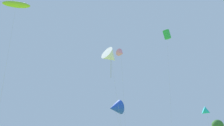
{
  "coord_description": "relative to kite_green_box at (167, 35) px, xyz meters",
  "views": [
    {
      "loc": [
        -2.98,
        -3.23,
        2.17
      ],
      "look_at": [
        0.0,
        32.0,
        13.29
      ],
      "focal_mm": 35.78,
      "sensor_mm": 36.0,
      "label": 1
    }
  ],
  "objects": [
    {
      "name": "kite_lime_parafoil",
      "position": [
        -29.77,
        -19.36,
        -5.15
      ],
      "size": [
        4.14,
        2.44,
        21.13
      ],
      "color": "#99DB2D",
      "rests_on": "ground"
    },
    {
      "name": "kite_pink_delta",
      "position": [
        -12.67,
        -8.29,
        -8.3
      ],
      "size": [
        2.34,
        2.43,
        18.34
      ],
      "color": "pink",
      "rests_on": "ground"
    },
    {
      "name": "kite_green_box",
      "position": [
        0.0,
        0.0,
        0.0
      ],
      "size": [
        2.53,
        3.22,
        26.94
      ],
      "color": "green",
      "rests_on": "ground"
    },
    {
      "name": "kite_blue_delta",
      "position": [
        -13.94,
        -8.81,
        -19.08
      ],
      "size": [
        3.52,
        3.56,
        8.05
      ],
      "color": "blue",
      "rests_on": "ground"
    },
    {
      "name": "kite_cyan_delta",
      "position": [
        14.47,
        12.69,
        -17.59
      ],
      "size": [
        3.28,
        3.17,
        9.5
      ],
      "color": "#1EB7CC",
      "rests_on": "ground"
    },
    {
      "name": "kite_white_delta",
      "position": [
        -15.19,
        -14.84,
        -11.4
      ],
      "size": [
        3.86,
        3.75,
        15.82
      ],
      "color": "white",
      "rests_on": "ground"
    },
    {
      "name": "tree_distant_right",
      "position": [
        30.86,
        36.96,
        -20.67
      ],
      "size": [
        4.44,
        4.44,
        7.22
      ],
      "color": "brown",
      "rests_on": "ground"
    }
  ]
}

